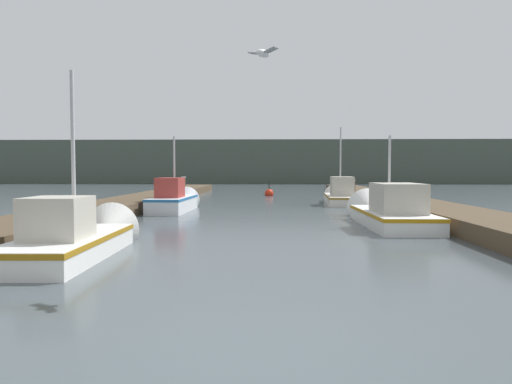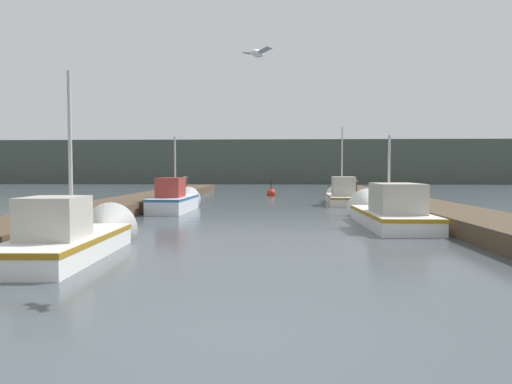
# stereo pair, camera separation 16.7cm
# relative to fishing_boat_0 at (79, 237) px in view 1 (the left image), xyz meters

# --- Properties ---
(ground_plane) EXTENTS (200.00, 200.00, 0.00)m
(ground_plane) POSITION_rel_fishing_boat_0_xyz_m (3.91, -5.25, -0.37)
(ground_plane) COLOR #424C51
(dock_left) EXTENTS (2.43, 40.00, 0.48)m
(dock_left) POSITION_rel_fishing_boat_0_xyz_m (-2.34, 10.75, -0.12)
(dock_left) COLOR #4C3D2B
(dock_left) RESTS_ON ground_plane
(dock_right) EXTENTS (2.43, 40.00, 0.48)m
(dock_right) POSITION_rel_fishing_boat_0_xyz_m (10.17, 10.75, -0.12)
(dock_right) COLOR #4C3D2B
(dock_right) RESTS_ON ground_plane
(distant_shore_ridge) EXTENTS (120.00, 16.00, 5.66)m
(distant_shore_ridge) POSITION_rel_fishing_boat_0_xyz_m (3.91, 56.59, 2.47)
(distant_shore_ridge) COLOR #424C42
(distant_shore_ridge) RESTS_ON ground_plane
(fishing_boat_0) EXTENTS (1.63, 4.79, 4.28)m
(fishing_boat_0) POSITION_rel_fishing_boat_0_xyz_m (0.00, 0.00, 0.00)
(fishing_boat_0) COLOR silver
(fishing_boat_0) RESTS_ON ground_plane
(fishing_boat_1) EXTENTS (1.77, 6.00, 3.45)m
(fishing_boat_1) POSITION_rel_fishing_boat_0_xyz_m (7.88, 5.69, 0.05)
(fishing_boat_1) COLOR silver
(fishing_boat_1) RESTS_ON ground_plane
(fishing_boat_2) EXTENTS (1.50, 4.76, 3.56)m
(fishing_boat_2) POSITION_rel_fishing_boat_0_xyz_m (-0.10, 10.21, 0.10)
(fishing_boat_2) COLOR silver
(fishing_boat_2) RESTS_ON ground_plane
(fishing_boat_3) EXTENTS (1.80, 5.90, 4.49)m
(fishing_boat_3) POSITION_rel_fishing_boat_0_xyz_m (7.78, 15.09, 0.05)
(fishing_boat_3) COLOR silver
(fishing_boat_3) RESTS_ON ground_plane
(mooring_piling_0) EXTENTS (0.28, 0.28, 1.15)m
(mooring_piling_0) POSITION_rel_fishing_boat_0_xyz_m (9.16, 18.66, 0.22)
(mooring_piling_0) COLOR #473523
(mooring_piling_0) RESTS_ON ground_plane
(mooring_piling_1) EXTENTS (0.27, 0.27, 1.12)m
(mooring_piling_1) POSITION_rel_fishing_boat_0_xyz_m (-1.21, 11.95, 0.20)
(mooring_piling_1) COLOR #473523
(mooring_piling_1) RESTS_ON ground_plane
(mooring_piling_2) EXTENTS (0.33, 0.33, 1.19)m
(mooring_piling_2) POSITION_rel_fishing_boat_0_xyz_m (8.88, 11.67, 0.24)
(mooring_piling_2) COLOR #473523
(mooring_piling_2) RESTS_ON ground_plane
(mooring_piling_3) EXTENTS (0.29, 0.29, 1.39)m
(mooring_piling_3) POSITION_rel_fishing_boat_0_xyz_m (-1.06, 17.12, 0.33)
(mooring_piling_3) COLOR #473523
(mooring_piling_3) RESTS_ON ground_plane
(channel_buoy) EXTENTS (0.61, 0.61, 1.11)m
(channel_buoy) POSITION_rel_fishing_boat_0_xyz_m (3.97, 21.80, -0.19)
(channel_buoy) COLOR red
(channel_buoy) RESTS_ON ground_plane
(seagull_lead) EXTENTS (0.50, 0.44, 0.12)m
(seagull_lead) POSITION_rel_fishing_boat_0_xyz_m (3.94, -2.18, 3.26)
(seagull_lead) COLOR white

